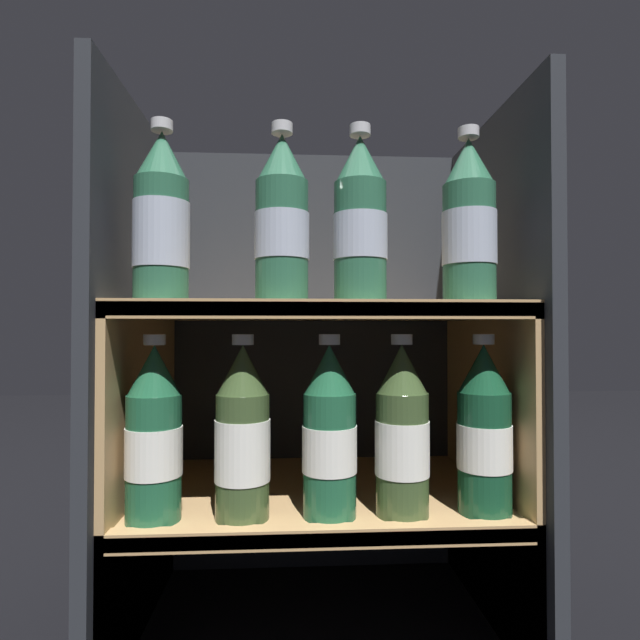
% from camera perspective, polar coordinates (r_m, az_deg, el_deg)
% --- Properties ---
extents(fridge_back_wall, '(0.61, 0.02, 0.81)m').
position_cam_1_polar(fridge_back_wall, '(1.00, -0.83, -4.46)').
color(fridge_back_wall, '#23262B').
rests_on(fridge_back_wall, ground_plane).
extents(fridge_side_left, '(0.02, 0.40, 0.81)m').
position_cam_1_polar(fridge_side_left, '(0.84, -20.55, -5.03)').
color(fridge_side_left, '#23262B').
rests_on(fridge_side_left, ground_plane).
extents(fridge_side_right, '(0.02, 0.40, 0.81)m').
position_cam_1_polar(fridge_side_right, '(0.87, 19.36, -4.90)').
color(fridge_side_right, '#23262B').
rests_on(fridge_side_right, ground_plane).
extents(shelf_lower, '(0.57, 0.36, 0.22)m').
position_cam_1_polar(shelf_lower, '(0.85, -0.19, -21.36)').
color(shelf_lower, tan).
rests_on(shelf_lower, ground_plane).
extents(shelf_upper, '(0.57, 0.36, 0.51)m').
position_cam_1_polar(shelf_upper, '(0.81, -0.20, -8.35)').
color(shelf_upper, tan).
rests_on(shelf_upper, ground_plane).
extents(bottle_upper_front_0, '(0.07, 0.07, 0.25)m').
position_cam_1_polar(bottle_upper_front_0, '(0.72, -17.67, 10.54)').
color(bottle_upper_front_0, '#285B42').
rests_on(bottle_upper_front_0, shelf_upper).
extents(bottle_upper_front_1, '(0.07, 0.07, 0.25)m').
position_cam_1_polar(bottle_upper_front_1, '(0.69, -4.37, 10.98)').
color(bottle_upper_front_1, '#285B42').
rests_on(bottle_upper_front_1, shelf_upper).
extents(bottle_upper_front_2, '(0.07, 0.07, 0.25)m').
position_cam_1_polar(bottle_upper_front_2, '(0.70, 4.61, 10.87)').
color(bottle_upper_front_2, '#285B42').
rests_on(bottle_upper_front_2, shelf_upper).
extents(bottle_upper_front_3, '(0.07, 0.07, 0.25)m').
position_cam_1_polar(bottle_upper_front_3, '(0.74, 16.66, 10.26)').
color(bottle_upper_front_3, '#285B42').
rests_on(bottle_upper_front_3, shelf_upper).
extents(bottle_lower_front_0, '(0.07, 0.07, 0.25)m').
position_cam_1_polar(bottle_lower_front_0, '(0.72, -18.44, -12.60)').
color(bottle_lower_front_0, '#1E5638').
rests_on(bottle_lower_front_0, shelf_lower).
extents(bottle_lower_front_1, '(0.07, 0.07, 0.25)m').
position_cam_1_polar(bottle_lower_front_1, '(0.70, -8.84, -13.07)').
color(bottle_lower_front_1, '#384C28').
rests_on(bottle_lower_front_1, shelf_lower).
extents(bottle_lower_front_2, '(0.07, 0.07, 0.25)m').
position_cam_1_polar(bottle_lower_front_2, '(0.70, 1.09, -13.00)').
color(bottle_lower_front_2, '#1E5638').
rests_on(bottle_lower_front_2, shelf_lower).
extents(bottle_lower_front_3, '(0.07, 0.07, 0.25)m').
position_cam_1_polar(bottle_lower_front_3, '(0.71, 9.36, -12.79)').
color(bottle_lower_front_3, '#384C28').
rests_on(bottle_lower_front_3, shelf_lower).
extents(bottle_lower_front_4, '(0.07, 0.07, 0.25)m').
position_cam_1_polar(bottle_lower_front_4, '(0.74, 18.25, -12.16)').
color(bottle_lower_front_4, '#144228').
rests_on(bottle_lower_front_4, shelf_lower).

